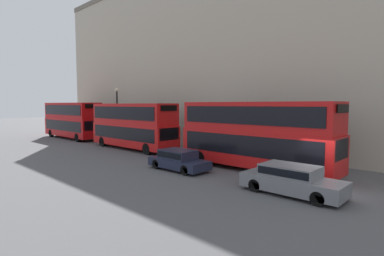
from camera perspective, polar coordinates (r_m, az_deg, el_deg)
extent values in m
plane|color=#515154|center=(16.80, 23.44, -10.73)|extent=(200.00, 200.00, 0.00)
cube|color=#B2A893|center=(23.52, 30.33, 16.58)|extent=(1.00, 80.00, 18.94)
cube|color=red|center=(20.03, 11.82, -3.70)|extent=(2.55, 10.69, 2.26)
cube|color=red|center=(19.84, 11.92, 2.20)|extent=(2.50, 10.48, 1.86)
cube|color=black|center=(19.99, 11.83, -2.93)|extent=(2.59, 9.84, 1.27)
cube|color=black|center=(19.83, 11.92, 2.47)|extent=(2.59, 9.84, 1.12)
cube|color=black|center=(17.79, 26.60, -3.65)|extent=(2.17, 0.06, 1.13)
cube|color=black|center=(17.63, 26.85, 3.34)|extent=(1.78, 0.06, 0.45)
cylinder|color=black|center=(17.52, 20.38, -8.33)|extent=(0.30, 1.00, 1.00)
cylinder|color=black|center=(19.57, 22.99, -7.07)|extent=(0.30, 1.00, 1.00)
cylinder|color=black|center=(21.51, 1.61, -5.69)|extent=(0.30, 1.00, 1.00)
cylinder|color=black|center=(23.21, 5.34, -4.95)|extent=(0.30, 1.00, 1.00)
cube|color=red|center=(29.42, -11.22, -1.26)|extent=(2.55, 10.51, 2.08)
cube|color=red|center=(29.28, -11.28, 2.68)|extent=(2.50, 10.30, 1.96)
cube|color=black|center=(29.39, -11.23, -0.77)|extent=(2.59, 9.67, 1.17)
cube|color=black|center=(29.28, -11.28, 2.87)|extent=(2.59, 9.67, 1.17)
cube|color=black|center=(25.31, -4.38, -1.16)|extent=(2.17, 0.06, 1.04)
cube|color=black|center=(25.19, -4.41, 3.80)|extent=(1.78, 0.06, 0.47)
cylinder|color=black|center=(25.95, -8.54, -3.97)|extent=(0.30, 1.00, 1.00)
cylinder|color=black|center=(27.37, -4.82, -3.49)|extent=(0.30, 1.00, 1.00)
cylinder|color=black|center=(31.98, -16.64, -2.51)|extent=(0.30, 1.00, 1.00)
cylinder|color=black|center=(33.15, -13.26, -2.20)|extent=(0.30, 1.00, 1.00)
cube|color=#B20C0F|center=(40.69, -21.87, 0.17)|extent=(2.55, 10.76, 2.19)
cube|color=#B20C0F|center=(40.59, -21.95, 3.09)|extent=(2.50, 10.55, 1.97)
cube|color=black|center=(40.67, -21.88, 0.54)|extent=(2.59, 9.90, 1.23)
cube|color=black|center=(40.59, -21.96, 3.23)|extent=(2.59, 9.90, 1.18)
cube|color=black|center=(35.87, -18.31, 0.42)|extent=(2.17, 0.06, 1.10)
cube|color=black|center=(35.79, -18.40, 3.99)|extent=(1.78, 0.06, 0.47)
cylinder|color=black|center=(36.88, -20.95, -1.70)|extent=(0.30, 1.00, 1.00)
cylinder|color=black|center=(37.90, -17.88, -1.46)|extent=(0.30, 1.00, 1.00)
cylinder|color=black|center=(43.80, -25.23, -0.90)|extent=(0.30, 1.00, 1.00)
cylinder|color=black|center=(44.66, -22.55, -0.71)|extent=(0.30, 1.00, 1.00)
cube|color=slate|center=(15.32, 18.51, -10.04)|extent=(1.86, 4.79, 0.68)
cube|color=slate|center=(15.23, 18.16, -7.73)|extent=(1.64, 2.63, 0.55)
cube|color=black|center=(15.22, 18.16, -7.63)|extent=(1.68, 2.50, 0.35)
cylinder|color=black|center=(14.08, 22.83, -12.32)|extent=(0.22, 0.64, 0.64)
cylinder|color=black|center=(15.57, 25.00, -10.77)|extent=(0.22, 0.64, 0.64)
cylinder|color=black|center=(15.37, 11.89, -10.64)|extent=(0.22, 0.64, 0.64)
cylinder|color=black|center=(16.75, 14.88, -9.43)|extent=(0.22, 0.64, 0.64)
cube|color=#1E2338|center=(19.81, -2.51, -6.70)|extent=(1.80, 4.24, 0.56)
cube|color=#1E2338|center=(19.78, -2.73, -5.01)|extent=(1.59, 2.33, 0.60)
cube|color=black|center=(19.77, -2.73, -4.93)|extent=(1.62, 2.22, 0.38)
cylinder|color=black|center=(18.35, -1.33, -8.05)|extent=(0.22, 0.64, 0.64)
cylinder|color=black|center=(19.48, 1.99, -7.31)|extent=(0.22, 0.64, 0.64)
cylinder|color=black|center=(20.31, -6.81, -6.84)|extent=(0.22, 0.64, 0.64)
cylinder|color=black|center=(21.34, -3.52, -6.27)|extent=(0.22, 0.64, 0.64)
cylinder|color=black|center=(35.23, -14.04, 2.03)|extent=(0.18, 0.18, 5.72)
sphere|color=beige|center=(35.23, -14.14, 7.04)|extent=(0.44, 0.44, 0.44)
cylinder|color=#26262D|center=(44.59, -21.00, -0.33)|extent=(0.36, 0.36, 1.54)
sphere|color=tan|center=(44.53, -21.03, 0.80)|extent=(0.22, 0.22, 0.22)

